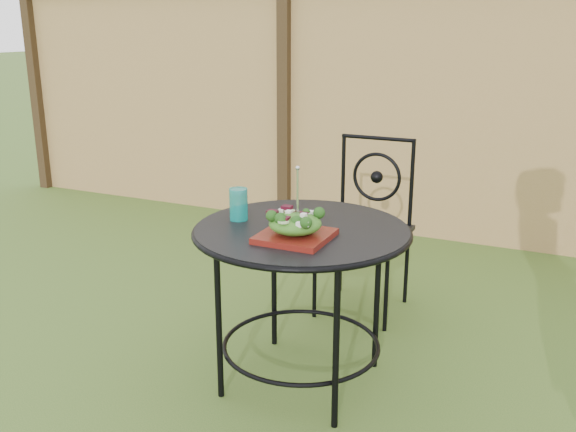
# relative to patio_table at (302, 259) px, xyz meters

# --- Properties ---
(ground) EXTENTS (60.00, 60.00, 0.00)m
(ground) POSITION_rel_patio_table_xyz_m (0.17, 0.08, -0.59)
(ground) COLOR #2E4E19
(ground) RESTS_ON ground
(fence) EXTENTS (8.00, 0.12, 1.90)m
(fence) POSITION_rel_patio_table_xyz_m (0.17, 2.27, 0.36)
(fence) COLOR tan
(fence) RESTS_ON ground
(patio_table) EXTENTS (0.92, 0.92, 0.72)m
(patio_table) POSITION_rel_patio_table_xyz_m (0.00, 0.00, 0.00)
(patio_table) COLOR black
(patio_table) RESTS_ON ground
(patio_chair) EXTENTS (0.46, 0.46, 0.95)m
(patio_chair) POSITION_rel_patio_table_xyz_m (0.00, 0.89, -0.08)
(patio_chair) COLOR black
(patio_chair) RESTS_ON ground
(salad_plate) EXTENTS (0.27, 0.27, 0.02)m
(salad_plate) POSITION_rel_patio_table_xyz_m (0.04, -0.15, 0.15)
(salad_plate) COLOR #4F190B
(salad_plate) RESTS_ON patio_table
(salad) EXTENTS (0.21, 0.21, 0.08)m
(salad) POSITION_rel_patio_table_xyz_m (0.04, -0.15, 0.20)
(salad) COLOR #235614
(salad) RESTS_ON salad_plate
(fork) EXTENTS (0.01, 0.01, 0.18)m
(fork) POSITION_rel_patio_table_xyz_m (0.05, -0.15, 0.33)
(fork) COLOR silver
(fork) RESTS_ON salad
(drinking_glass) EXTENTS (0.08, 0.08, 0.14)m
(drinking_glass) POSITION_rel_patio_table_xyz_m (-0.30, -0.01, 0.21)
(drinking_glass) COLOR #0B837B
(drinking_glass) RESTS_ON patio_table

